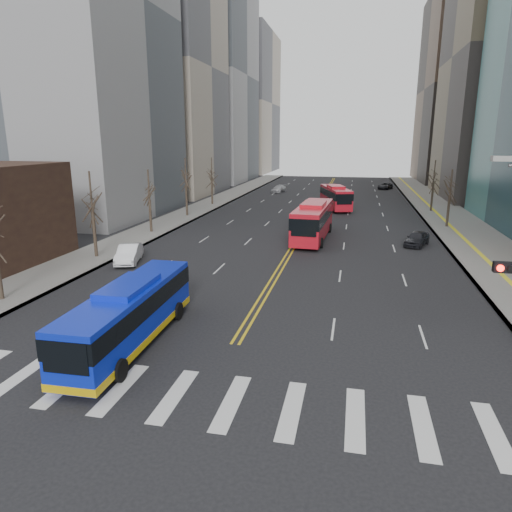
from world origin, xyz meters
TOP-DOWN VIEW (x-y plane):
  - ground at (0.00, 0.00)m, footprint 220.00×220.00m
  - sidewalk_right at (17.50, 45.00)m, footprint 7.00×130.00m
  - sidewalk_left at (-16.50, 45.00)m, footprint 5.00×130.00m
  - crosswalk at (0.00, 0.00)m, footprint 26.70×4.00m
  - centerline at (0.00, 55.00)m, footprint 0.55×100.00m
  - office_towers at (0.12, 68.51)m, footprint 83.00×134.00m
  - street_trees at (-7.18, 34.55)m, footprint 35.20×47.20m
  - blue_bus at (-5.03, 4.00)m, footprint 2.74×10.89m
  - red_bus_near at (1.46, 30.52)m, footprint 3.39×11.98m
  - red_bus_far at (2.73, 51.92)m, footprint 5.22×10.93m
  - car_white at (-12.50, 18.18)m, footprint 2.81×4.83m
  - car_dark_mid at (11.50, 29.65)m, footprint 3.03×4.43m
  - car_silver at (-8.72, 70.76)m, footprint 2.66×4.84m
  - car_dark_far at (11.39, 81.14)m, footprint 3.44×4.93m

SIDE VIEW (x-z plane):
  - ground at x=0.00m, z-range 0.00..0.00m
  - crosswalk at x=0.00m, z-range 0.00..0.01m
  - centerline at x=0.00m, z-range 0.00..0.01m
  - sidewalk_right at x=17.50m, z-range 0.00..0.15m
  - sidewalk_left at x=-16.50m, z-range 0.00..0.15m
  - car_dark_far at x=11.39m, z-range 0.00..1.25m
  - car_silver at x=-8.72m, z-range 0.00..1.33m
  - car_dark_mid at x=11.50m, z-range 0.00..1.40m
  - car_white at x=-12.50m, z-range 0.00..1.50m
  - blue_bus at x=-5.03m, z-range 0.08..3.26m
  - red_bus_far at x=2.73m, z-range 0.19..3.59m
  - red_bus_near at x=1.46m, z-range 0.21..3.95m
  - street_trees at x=-7.18m, z-range 1.07..8.67m
  - office_towers at x=0.12m, z-range -5.08..52.92m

